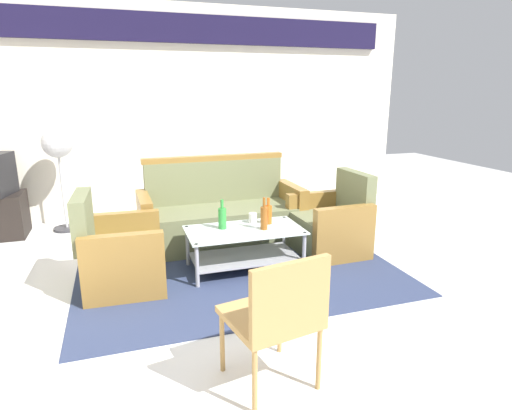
# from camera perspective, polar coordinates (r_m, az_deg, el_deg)

# --- Properties ---
(ground_plane) EXTENTS (14.00, 14.00, 0.00)m
(ground_plane) POSITION_cam_1_polar(r_m,az_deg,el_deg) (3.57, -0.76, -13.28)
(ground_plane) COLOR white
(wall_back) EXTENTS (6.52, 0.19, 2.80)m
(wall_back) POSITION_cam_1_polar(r_m,az_deg,el_deg) (6.13, -9.53, 12.80)
(wall_back) COLOR silver
(wall_back) RESTS_ON ground
(rug) EXTENTS (2.99, 2.28, 0.01)m
(rug) POSITION_cam_1_polar(r_m,az_deg,el_deg) (4.27, -2.60, -8.23)
(rug) COLOR #2D3856
(rug) RESTS_ON ground
(couch) EXTENTS (1.82, 0.78, 0.96)m
(couch) POSITION_cam_1_polar(r_m,az_deg,el_deg) (4.85, -4.64, -1.49)
(couch) COLOR #6B704C
(couch) RESTS_ON rug
(armchair_left) EXTENTS (0.73, 0.79, 0.85)m
(armchair_left) POSITION_cam_1_polar(r_m,az_deg,el_deg) (3.96, -17.65, -6.48)
(armchair_left) COLOR #6B704C
(armchair_left) RESTS_ON rug
(armchair_right) EXTENTS (0.72, 0.78, 0.85)m
(armchair_right) POSITION_cam_1_polar(r_m,az_deg,el_deg) (4.65, 9.95, -2.78)
(armchair_right) COLOR #6B704C
(armchair_right) RESTS_ON rug
(coffee_table) EXTENTS (1.10, 0.60, 0.40)m
(coffee_table) POSITION_cam_1_polar(r_m,az_deg,el_deg) (4.13, -1.54, -5.09)
(coffee_table) COLOR silver
(coffee_table) RESTS_ON rug
(bottle_brown) EXTENTS (0.07, 0.07, 0.31)m
(bottle_brown) POSITION_cam_1_polar(r_m,az_deg,el_deg) (4.05, 1.07, -1.65)
(bottle_brown) COLOR brown
(bottle_brown) RESTS_ON coffee_table
(bottle_orange) EXTENTS (0.07, 0.07, 0.26)m
(bottle_orange) POSITION_cam_1_polar(r_m,az_deg,el_deg) (4.23, 1.65, -1.20)
(bottle_orange) COLOR #D85919
(bottle_orange) RESTS_ON coffee_table
(bottle_green) EXTENTS (0.08, 0.08, 0.29)m
(bottle_green) POSITION_cam_1_polar(r_m,az_deg,el_deg) (4.09, -4.51, -1.68)
(bottle_green) COLOR #2D8C38
(bottle_green) RESTS_ON coffee_table
(cup) EXTENTS (0.08, 0.08, 0.10)m
(cup) POSITION_cam_1_polar(r_m,az_deg,el_deg) (4.27, -0.43, -1.73)
(cup) COLOR silver
(cup) RESTS_ON coffee_table
(pedestal_fan) EXTENTS (0.36, 0.36, 1.27)m
(pedestal_fan) POSITION_cam_1_polar(r_m,az_deg,el_deg) (5.68, -24.88, 6.79)
(pedestal_fan) COLOR #2D2D33
(pedestal_fan) RESTS_ON ground
(wicker_chair) EXTENTS (0.56, 0.56, 0.84)m
(wicker_chair) POSITION_cam_1_polar(r_m,az_deg,el_deg) (2.46, 2.91, -14.04)
(wicker_chair) COLOR #AD844C
(wicker_chair) RESTS_ON ground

